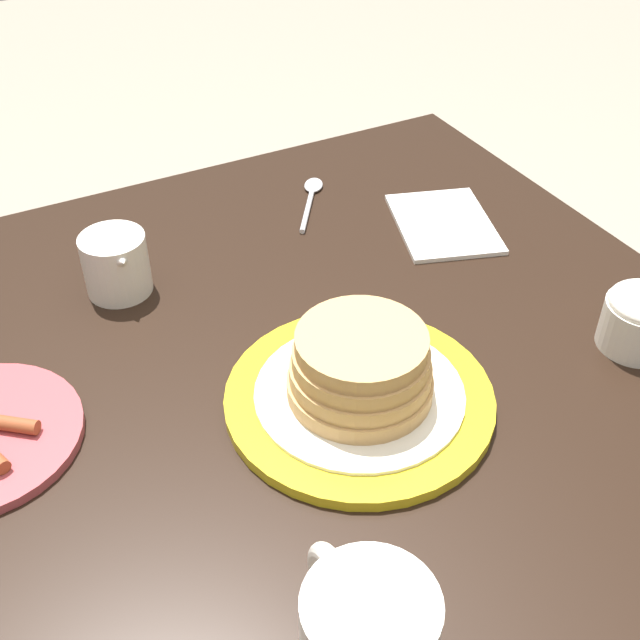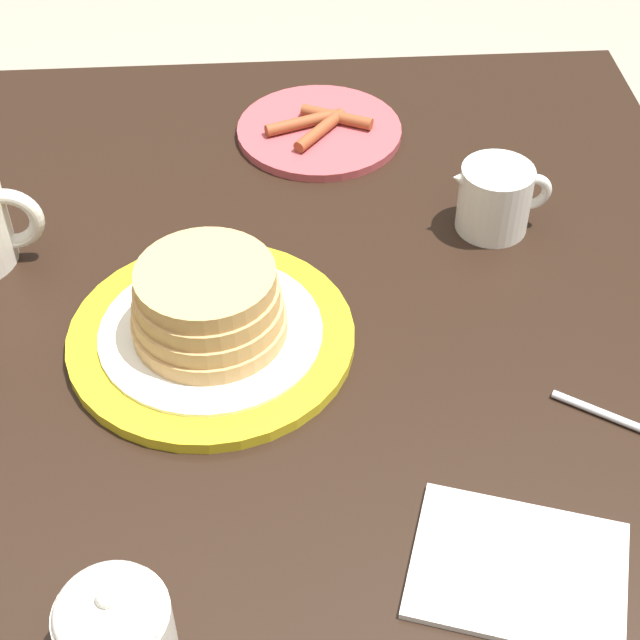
% 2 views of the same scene
% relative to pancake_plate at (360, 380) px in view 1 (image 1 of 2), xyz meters
% --- Properties ---
extents(dining_table, '(1.15, 0.94, 0.74)m').
position_rel_pancake_plate_xyz_m(dining_table, '(-0.06, 0.04, -0.16)').
color(dining_table, black).
rests_on(dining_table, ground_plane).
extents(pancake_plate, '(0.26, 0.26, 0.09)m').
position_rel_pancake_plate_xyz_m(pancake_plate, '(0.00, 0.00, 0.00)').
color(pancake_plate, gold).
rests_on(pancake_plate, dining_table).
extents(coffee_mug, '(0.13, 0.09, 0.10)m').
position_rel_pancake_plate_xyz_m(coffee_mug, '(-0.24, 0.13, 0.02)').
color(coffee_mug, silver).
rests_on(coffee_mug, dining_table).
extents(creamer_pitcher, '(0.11, 0.07, 0.08)m').
position_rel_pancake_plate_xyz_m(creamer_pitcher, '(0.29, 0.15, 0.01)').
color(creamer_pitcher, silver).
rests_on(creamer_pitcher, dining_table).
extents(sugar_bowl, '(0.08, 0.08, 0.08)m').
position_rel_pancake_plate_xyz_m(sugar_bowl, '(-0.06, -0.30, 0.01)').
color(sugar_bowl, silver).
rests_on(sugar_bowl, dining_table).
extents(napkin, '(0.18, 0.16, 0.01)m').
position_rel_pancake_plate_xyz_m(napkin, '(0.23, -0.26, -0.03)').
color(napkin, silver).
rests_on(napkin, dining_table).
extents(spoon, '(0.12, 0.09, 0.01)m').
position_rel_pancake_plate_xyz_m(spoon, '(0.37, -0.14, -0.03)').
color(spoon, silver).
rests_on(spoon, dining_table).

